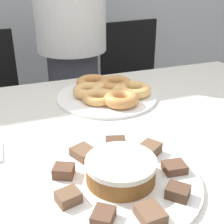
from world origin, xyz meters
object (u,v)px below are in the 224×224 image
at_px(plate_donuts, 107,97).
at_px(frosted_cake, 121,170).
at_px(person_standing, 71,37).
at_px(office_chair_right, 139,98).
at_px(plate_cake, 121,181).

distance_m(plate_donuts, frosted_cake, 0.49).
height_order(person_standing, office_chair_right, person_standing).
xyz_separation_m(person_standing, plate_cake, (-0.14, -1.00, -0.12)).
height_order(office_chair_right, frosted_cake, office_chair_right).
height_order(plate_donuts, frosted_cake, frosted_cake).
bearing_deg(plate_cake, person_standing, 81.91).
bearing_deg(person_standing, frosted_cake, -98.09).
distance_m(person_standing, plate_donuts, 0.54).
distance_m(person_standing, frosted_cake, 1.02).
xyz_separation_m(person_standing, frosted_cake, (-0.14, -1.00, -0.08)).
relative_size(plate_donuts, frosted_cake, 2.32).
bearing_deg(plate_donuts, frosted_cake, -106.22).
distance_m(office_chair_right, plate_cake, 1.36).
bearing_deg(plate_donuts, office_chair_right, 55.80).
bearing_deg(plate_donuts, person_standing, 89.50).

